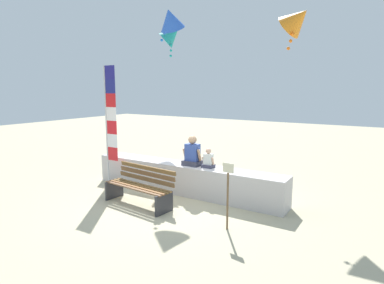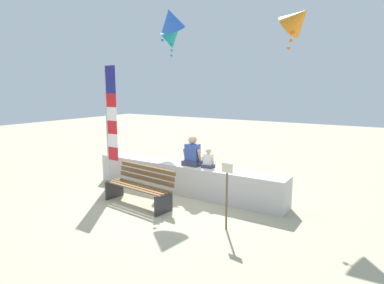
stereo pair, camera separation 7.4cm
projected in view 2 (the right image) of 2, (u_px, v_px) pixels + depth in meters
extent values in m
plane|color=#B6AC8A|center=(166.00, 201.00, 7.86)|extent=(40.00, 40.00, 0.00)
cube|color=beige|center=(184.00, 178.00, 8.47)|extent=(5.40, 0.64, 0.76)
cube|color=brown|center=(132.00, 188.00, 7.41)|extent=(1.79, 0.26, 0.03)
cube|color=brown|center=(135.00, 187.00, 7.50)|extent=(1.79, 0.26, 0.03)
cube|color=brown|center=(139.00, 186.00, 7.58)|extent=(1.79, 0.26, 0.03)
cube|color=brown|center=(142.00, 185.00, 7.67)|extent=(1.79, 0.26, 0.03)
cube|color=brown|center=(146.00, 179.00, 7.73)|extent=(1.79, 0.23, 0.10)
cube|color=brown|center=(146.00, 173.00, 7.73)|extent=(1.79, 0.23, 0.10)
cube|color=brown|center=(147.00, 168.00, 7.73)|extent=(1.79, 0.23, 0.10)
cube|color=#2D2D33|center=(114.00, 189.00, 8.09)|extent=(0.10, 0.53, 0.45)
cube|color=#2D2D33|center=(164.00, 204.00, 7.06)|extent=(0.10, 0.53, 0.45)
cube|color=#363849|center=(192.00, 163.00, 8.28)|extent=(0.45, 0.37, 0.12)
cube|color=#344D9E|center=(192.00, 152.00, 8.24)|extent=(0.35, 0.22, 0.43)
cylinder|color=tan|center=(185.00, 153.00, 8.34)|extent=(0.07, 0.17, 0.31)
cylinder|color=tan|center=(199.00, 155.00, 8.12)|extent=(0.07, 0.17, 0.31)
sphere|color=tan|center=(192.00, 140.00, 8.19)|extent=(0.21, 0.21, 0.21)
cube|color=#3C3D54|center=(208.00, 166.00, 8.04)|extent=(0.28, 0.23, 0.08)
cube|color=white|center=(208.00, 159.00, 8.01)|extent=(0.22, 0.14, 0.27)
cylinder|color=#DDAB8B|center=(203.00, 160.00, 8.08)|extent=(0.04, 0.11, 0.20)
cylinder|color=#DDAB8B|center=(213.00, 161.00, 7.94)|extent=(0.04, 0.11, 0.20)
sphere|color=#DDAB8B|center=(208.00, 151.00, 7.98)|extent=(0.13, 0.13, 0.13)
cylinder|color=#B7B7BC|center=(107.00, 127.00, 8.97)|extent=(0.05, 0.05, 3.30)
cube|color=red|center=(113.00, 154.00, 8.99)|extent=(0.35, 0.02, 0.37)
cube|color=white|center=(113.00, 141.00, 8.93)|extent=(0.35, 0.02, 0.37)
cube|color=red|center=(112.00, 127.00, 8.87)|extent=(0.35, 0.02, 0.37)
cube|color=white|center=(112.00, 114.00, 8.81)|extent=(0.35, 0.02, 0.37)
cube|color=red|center=(111.00, 100.00, 8.75)|extent=(0.35, 0.02, 0.37)
cube|color=navy|center=(111.00, 86.00, 8.69)|extent=(0.35, 0.02, 0.37)
cube|color=navy|center=(110.00, 72.00, 8.63)|extent=(0.35, 0.02, 0.37)
cone|color=blue|center=(171.00, 19.00, 9.06)|extent=(0.75, 0.91, 0.80)
sphere|color=blue|center=(168.00, 26.00, 9.14)|extent=(0.08, 0.08, 0.08)
sphere|color=blue|center=(165.00, 33.00, 9.21)|extent=(0.08, 0.08, 0.08)
sphere|color=blue|center=(162.00, 40.00, 9.29)|extent=(0.08, 0.08, 0.08)
cone|color=orange|center=(298.00, 19.00, 7.87)|extent=(0.99, 0.85, 0.90)
sphere|color=orange|center=(295.00, 26.00, 7.83)|extent=(0.08, 0.08, 0.08)
sphere|color=orange|center=(293.00, 34.00, 7.79)|extent=(0.08, 0.08, 0.08)
sphere|color=orange|center=(291.00, 41.00, 7.74)|extent=(0.08, 0.08, 0.08)
sphere|color=orange|center=(288.00, 48.00, 7.70)|extent=(0.08, 0.08, 0.08)
cone|color=teal|center=(173.00, 35.00, 10.88)|extent=(1.06, 0.98, 0.86)
sphere|color=teal|center=(172.00, 40.00, 10.81)|extent=(0.08, 0.08, 0.08)
sphere|color=teal|center=(172.00, 45.00, 10.74)|extent=(0.08, 0.08, 0.08)
sphere|color=teal|center=(172.00, 51.00, 10.67)|extent=(0.08, 0.08, 0.08)
sphere|color=teal|center=(171.00, 56.00, 10.60)|extent=(0.08, 0.08, 0.08)
cylinder|color=brown|center=(227.00, 202.00, 6.21)|extent=(0.04, 0.04, 1.12)
cube|color=beige|center=(227.00, 168.00, 6.10)|extent=(0.24, 0.06, 0.18)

